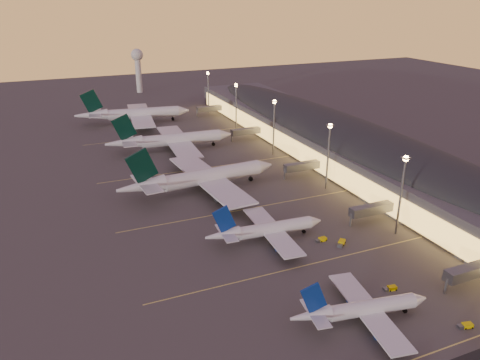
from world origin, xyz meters
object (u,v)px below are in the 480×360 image
airliner_wide_mid (171,140)px  airliner_wide_far (134,114)px  airliner_wide_near (200,178)px  baggage_tug_b (390,288)px  airliner_narrow_north (265,230)px  radar_tower (138,63)px  baggage_tug_d (341,243)px  airliner_narrow_south (361,309)px  baggage_tug_a (466,326)px  baggage_tug_c (321,240)px

airliner_wide_mid → airliner_wide_far: size_ratio=0.94×
airliner_wide_near → baggage_tug_b: size_ratio=17.51×
airliner_narrow_north → radar_tower: size_ratio=1.16×
baggage_tug_d → airliner_wide_far: bearing=58.7°
airliner_wide_near → baggage_tug_b: (23.63, -80.55, -4.75)m
airliner_narrow_south → baggage_tug_d: 35.26m
airliner_narrow_south → airliner_narrow_north: 42.92m
airliner_narrow_south → baggage_tug_a: (20.55, -11.42, -2.67)m
airliner_wide_mid → baggage_tug_c: size_ratio=16.64×
airliner_wide_mid → baggage_tug_a: size_ratio=16.71×
airliner_wide_far → baggage_tug_d: size_ratio=15.84×
airliner_wide_mid → radar_tower: radar_tower is taller
airliner_narrow_north → baggage_tug_b: bearing=-59.8°
airliner_wide_far → radar_tower: 95.33m
airliner_wide_far → baggage_tug_b: 194.22m
airliner_wide_mid → baggage_tug_a: (26.51, -152.11, -4.56)m
airliner_narrow_south → baggage_tug_b: airliner_narrow_south is taller
airliner_narrow_south → airliner_wide_near: airliner_wide_near is taller
airliner_wide_near → airliner_narrow_south: bearing=-88.6°
radar_tower → baggage_tug_b: (4.34, -283.51, -21.40)m
airliner_narrow_north → baggage_tug_d: size_ratio=9.17×
baggage_tug_b → baggage_tug_d: (1.84, 24.30, 0.09)m
airliner_wide_near → baggage_tug_a: bearing=-77.8°
airliner_wide_near → baggage_tug_a: airliner_wide_near is taller
radar_tower → baggage_tug_b: bearing=-89.1°
baggage_tug_c → airliner_wide_near: bearing=110.1°
baggage_tug_a → baggage_tug_d: bearing=108.5°
baggage_tug_c → baggage_tug_d: bearing=-47.6°
airliner_narrow_north → airliner_wide_near: 44.98m
radar_tower → baggage_tug_c: size_ratio=8.85×
radar_tower → baggage_tug_a: radar_tower is taller
radar_tower → baggage_tug_c: radar_tower is taller
airliner_wide_far → baggage_tug_b: bearing=-74.8°
airliner_wide_near → airliner_narrow_north: bearing=-87.1°
baggage_tug_b → baggage_tug_d: size_ratio=0.88×
baggage_tug_b → radar_tower: bearing=100.7°
airliner_wide_near → baggage_tug_d: (25.46, -56.24, -4.66)m
radar_tower → baggage_tug_b: radar_tower is taller
baggage_tug_a → baggage_tug_d: baggage_tug_d is taller
airliner_wide_near → baggage_tug_a: 103.23m
radar_tower → baggage_tug_a: (10.33, -301.74, -21.40)m
baggage_tug_d → baggage_tug_a: bearing=-125.4°
airliner_narrow_north → baggage_tug_a: bearing=-62.4°
baggage_tug_b → baggage_tug_c: (-2.40, 28.61, 0.02)m
airliner_narrow_south → baggage_tug_a: size_ratio=9.29×
airliner_narrow_south → baggage_tug_a: bearing=-20.0°
baggage_tug_b → airliner_narrow_south: bearing=-145.1°
airliner_narrow_north → airliner_wide_mid: 97.95m
airliner_narrow_south → airliner_wide_mid: bearing=101.5°
airliner_narrow_south → airliner_wide_mid: 140.83m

